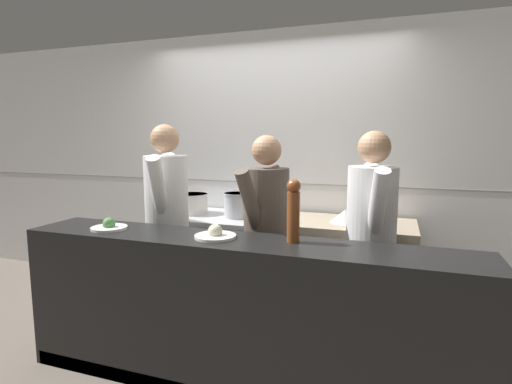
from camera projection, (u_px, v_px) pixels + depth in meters
name	position (u px, v px, depth m)	size (l,w,h in m)	color
ground_plane	(217.00, 363.00, 2.83)	(14.00, 14.00, 0.00)	#6B6056
wall_back_tiled	(273.00, 167.00, 3.93)	(8.00, 0.06, 2.60)	white
oven_range	(215.00, 259.00, 3.82)	(0.85, 0.71, 0.87)	#232326
prep_counter	(335.00, 272.00, 3.45)	(1.30, 0.65, 0.89)	gray
pass_counter	(237.00, 315.00, 2.51)	(2.90, 0.45, 0.97)	black
stock_pot	(192.00, 203.00, 3.82)	(0.32, 0.32, 0.19)	beige
sauce_pot	(237.00, 205.00, 3.62)	(0.24, 0.24, 0.23)	#B7BABF
mixing_bowl_steel	(345.00, 216.00, 3.32)	(0.25, 0.25, 0.11)	#B7BABF
chefs_knife	(356.00, 224.00, 3.23)	(0.36, 0.14, 0.02)	#B7BABF
plated_dish_main	(109.00, 226.00, 2.72)	(0.24, 0.24, 0.08)	white
plated_dish_appetiser	(215.00, 234.00, 2.49)	(0.26, 0.26, 0.09)	white
pepper_mill	(293.00, 209.00, 2.36)	(0.08, 0.08, 0.38)	brown
chef_head_cook	(167.00, 219.00, 3.22)	(0.43, 0.73, 1.69)	black
chef_sous	(266.00, 234.00, 2.90)	(0.40, 0.70, 1.61)	black
chef_line	(371.00, 238.00, 2.73)	(0.40, 0.72, 1.64)	black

